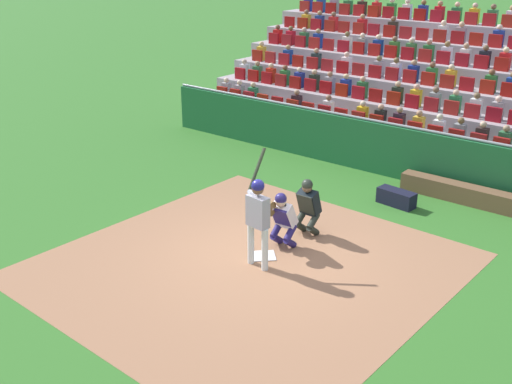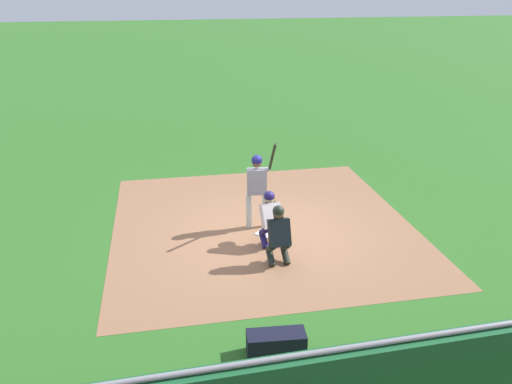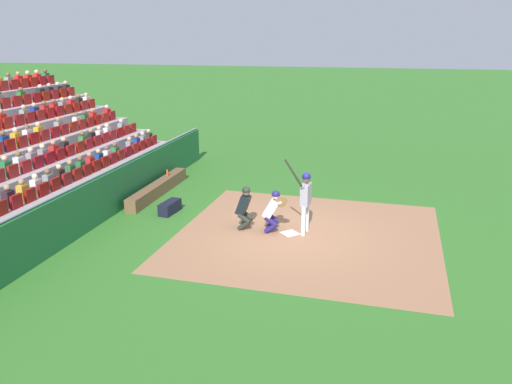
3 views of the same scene
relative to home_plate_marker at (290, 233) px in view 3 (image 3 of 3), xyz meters
name	(u,v)px [view 3 (image 3 of 3)]	position (x,y,z in m)	size (l,w,h in m)	color
ground_plane	(290,234)	(0.00, 0.00, -0.02)	(160.00, 160.00, 0.00)	#316C25
infield_dirt_patch	(307,235)	(0.00, 0.50, -0.01)	(7.06, 7.25, 0.01)	#9C6B4A
home_plate_marker	(290,233)	(0.00, 0.00, 0.00)	(0.44, 0.44, 0.02)	white
batter_at_plate	(305,196)	(-0.14, 0.39, 1.11)	(0.58, 0.72, 2.23)	silver
catcher_crouching	(273,208)	(-0.05, -0.52, 0.69)	(0.49, 0.73, 1.26)	navy
home_plate_umpire	(245,206)	(-0.10, -1.37, 0.69)	(0.47, 0.46, 1.30)	#232A21
dugout_wall	(106,196)	(0.00, -5.79, 0.69)	(15.99, 0.24, 1.47)	#1C5D31
dugout_bench	(158,188)	(-2.59, -5.24, 0.20)	(4.30, 0.40, 0.44)	brown
water_bottle_on_bench	(167,173)	(-3.51, -5.27, 0.54)	(0.07, 0.07, 0.23)	#DE5316
equipment_duffel_bag	(170,207)	(-0.84, -4.04, 0.17)	(0.92, 0.36, 0.38)	black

